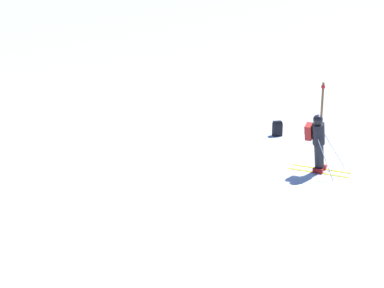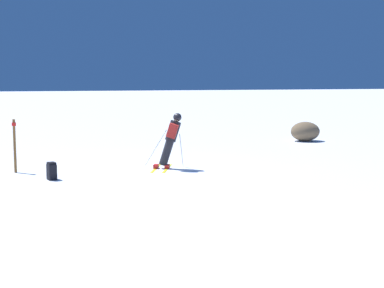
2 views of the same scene
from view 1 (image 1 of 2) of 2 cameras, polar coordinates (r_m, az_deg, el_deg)
ground_plane at (r=19.12m, az=10.82°, el=-1.72°), size 300.00×300.00×0.00m
skier at (r=17.94m, az=11.11°, el=0.34°), size 1.45×1.73×1.82m
spare_backpack at (r=21.61m, az=7.60°, el=1.36°), size 0.26×0.33×0.50m
trail_marker at (r=22.57m, az=11.50°, el=3.59°), size 0.13×0.13×1.63m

